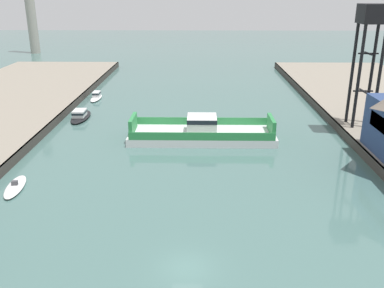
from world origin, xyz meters
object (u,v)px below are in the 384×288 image
object	(u,v)px
chain_ferry	(202,132)
crane_tower	(372,30)
moored_boat_near_left	(15,187)
moored_boat_near_right	(96,96)
moored_boat_mid_left	(80,115)

from	to	relation	value
chain_ferry	crane_tower	distance (m)	27.26
moored_boat_near_left	moored_boat_near_right	size ratio (longest dim) A/B	0.97
moored_boat_near_left	moored_boat_mid_left	bearing A→B (deg)	89.77
chain_ferry	moored_boat_near_left	world-z (taller)	chain_ferry
chain_ferry	moored_boat_near_right	world-z (taller)	chain_ferry
chain_ferry	moored_boat_mid_left	size ratio (longest dim) A/B	2.64
moored_boat_mid_left	moored_boat_near_right	bearing A→B (deg)	91.97
moored_boat_near_left	moored_boat_near_right	world-z (taller)	moored_boat_near_right
crane_tower	moored_boat_near_left	bearing A→B (deg)	-155.51
moored_boat_near_right	moored_boat_mid_left	bearing A→B (deg)	-88.03
chain_ferry	moored_boat_mid_left	world-z (taller)	chain_ferry
chain_ferry	moored_boat_near_right	distance (m)	31.00
chain_ferry	crane_tower	size ratio (longest dim) A/B	1.21
moored_boat_near_right	moored_boat_mid_left	size ratio (longest dim) A/B	0.80
chain_ferry	moored_boat_mid_left	distance (m)	22.28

